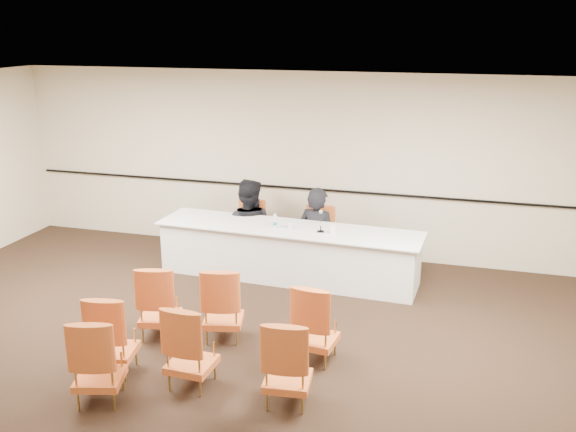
# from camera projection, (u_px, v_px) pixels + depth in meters

# --- Properties ---
(floor) EXTENTS (10.00, 10.00, 0.00)m
(floor) POSITION_uv_depth(u_px,v_px,m) (210.00, 365.00, 7.28)
(floor) COLOR black
(floor) RESTS_ON ground
(ceiling) EXTENTS (10.00, 10.00, 0.00)m
(ceiling) POSITION_uv_depth(u_px,v_px,m) (199.00, 98.00, 6.42)
(ceiling) COLOR white
(ceiling) RESTS_ON ground
(wall_back) EXTENTS (10.00, 0.04, 3.00)m
(wall_back) POSITION_uv_depth(u_px,v_px,m) (302.00, 164.00, 10.53)
(wall_back) COLOR beige
(wall_back) RESTS_ON ground
(wall_rail) EXTENTS (9.80, 0.04, 0.03)m
(wall_rail) POSITION_uv_depth(u_px,v_px,m) (301.00, 188.00, 10.60)
(wall_rail) COLOR black
(wall_rail) RESTS_ON wall_back
(panel_table) EXTENTS (4.04, 1.10, 0.80)m
(panel_table) POSITION_uv_depth(u_px,v_px,m) (288.00, 253.00, 9.66)
(panel_table) COLOR silver
(panel_table) RESTS_ON ground
(panelist_main) EXTENTS (0.74, 0.57, 1.80)m
(panelist_main) POSITION_uv_depth(u_px,v_px,m) (317.00, 243.00, 10.11)
(panelist_main) COLOR black
(panelist_main) RESTS_ON ground
(panelist_main_chair) EXTENTS (0.52, 0.52, 0.95)m
(panelist_main_chair) POSITION_uv_depth(u_px,v_px,m) (317.00, 238.00, 10.09)
(panelist_main_chair) COLOR orange
(panelist_main_chair) RESTS_ON ground
(panelist_second) EXTENTS (0.93, 0.74, 1.82)m
(panelist_second) POSITION_uv_depth(u_px,v_px,m) (248.00, 233.00, 10.46)
(panelist_second) COLOR black
(panelist_second) RESTS_ON ground
(panelist_second_chair) EXTENTS (0.52, 0.52, 0.95)m
(panelist_second_chair) POSITION_uv_depth(u_px,v_px,m) (248.00, 231.00, 10.45)
(panelist_second_chair) COLOR orange
(panelist_second_chair) RESTS_ON ground
(papers) EXTENTS (0.35, 0.29, 0.00)m
(papers) POSITION_uv_depth(u_px,v_px,m) (322.00, 233.00, 9.28)
(papers) COLOR white
(papers) RESTS_ON panel_table
(microphone) EXTENTS (0.15, 0.23, 0.30)m
(microphone) POSITION_uv_depth(u_px,v_px,m) (321.00, 222.00, 9.28)
(microphone) COLOR black
(microphone) RESTS_ON panel_table
(water_bottle) EXTENTS (0.07, 0.07, 0.21)m
(water_bottle) POSITION_uv_depth(u_px,v_px,m) (275.00, 220.00, 9.53)
(water_bottle) COLOR #177E83
(water_bottle) RESTS_ON panel_table
(drinking_glass) EXTENTS (0.08, 0.08, 0.10)m
(drinking_glass) POSITION_uv_depth(u_px,v_px,m) (290.00, 225.00, 9.49)
(drinking_glass) COLOR white
(drinking_glass) RESTS_ON panel_table
(coffee_cup) EXTENTS (0.11, 0.11, 0.13)m
(coffee_cup) POSITION_uv_depth(u_px,v_px,m) (333.00, 230.00, 9.22)
(coffee_cup) COLOR white
(coffee_cup) RESTS_ON panel_table
(aud_chair_front_left) EXTENTS (0.60, 0.60, 0.95)m
(aud_chair_front_left) POSITION_uv_depth(u_px,v_px,m) (159.00, 301.00, 7.82)
(aud_chair_front_left) COLOR orange
(aud_chair_front_left) RESTS_ON ground
(aud_chair_front_mid) EXTENTS (0.60, 0.60, 0.95)m
(aud_chair_front_mid) POSITION_uv_depth(u_px,v_px,m) (223.00, 303.00, 7.75)
(aud_chair_front_mid) COLOR orange
(aud_chair_front_mid) RESTS_ON ground
(aud_chair_front_right) EXTENTS (0.55, 0.55, 0.95)m
(aud_chair_front_right) POSITION_uv_depth(u_px,v_px,m) (316.00, 322.00, 7.26)
(aud_chair_front_right) COLOR orange
(aud_chair_front_right) RESTS_ON ground
(aud_chair_back_left) EXTENTS (0.58, 0.58, 0.95)m
(aud_chair_back_left) POSITION_uv_depth(u_px,v_px,m) (113.00, 333.00, 7.00)
(aud_chair_back_left) COLOR orange
(aud_chair_back_left) RESTS_ON ground
(aud_chair_back_mid) EXTENTS (0.52, 0.52, 0.95)m
(aud_chair_back_mid) POSITION_uv_depth(u_px,v_px,m) (191.00, 345.00, 6.74)
(aud_chair_back_mid) COLOR orange
(aud_chair_back_mid) RESTS_ON ground
(aud_chair_back_right) EXTENTS (0.55, 0.55, 0.95)m
(aud_chair_back_right) POSITION_uv_depth(u_px,v_px,m) (288.00, 361.00, 6.42)
(aud_chair_back_right) COLOR orange
(aud_chair_back_right) RESTS_ON ground
(aud_chair_extra) EXTENTS (0.62, 0.62, 0.95)m
(aud_chair_extra) POSITION_uv_depth(u_px,v_px,m) (98.00, 359.00, 6.46)
(aud_chair_extra) COLOR orange
(aud_chair_extra) RESTS_ON ground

